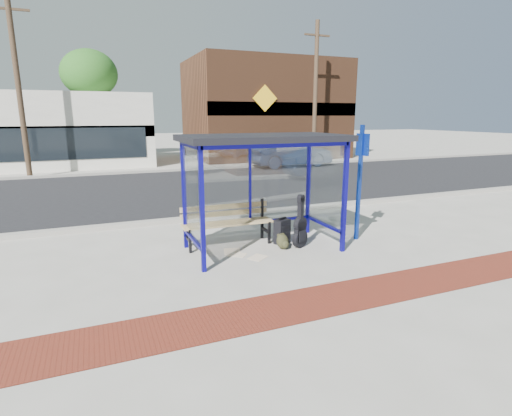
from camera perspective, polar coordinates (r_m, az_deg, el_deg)
name	(u,v)px	position (r m, az deg, el deg)	size (l,w,h in m)	color
ground	(263,249)	(8.61, 0.99, -5.89)	(120.00, 120.00, 0.00)	#B2ADA0
brick_paver_strip	(328,299)	(6.48, 10.29, -12.69)	(60.00, 1.00, 0.01)	maroon
curb_near	(222,216)	(11.21, -4.84, -1.12)	(60.00, 0.25, 0.12)	gray
street_asphalt	(184,188)	(16.06, -10.30, 2.82)	(60.00, 10.00, 0.00)	black
curb_far	(162,171)	(21.01, -13.24, 5.22)	(60.00, 0.25, 0.12)	gray
far_sidewalk	(157,167)	(22.88, -14.00, 5.65)	(60.00, 4.00, 0.01)	#B2ADA0
bus_shelter	(262,152)	(8.24, 0.85, 8.01)	(3.30, 1.80, 2.42)	#0F0C84
storefront_brown	(264,110)	(28.30, 1.22, 13.86)	(10.00, 7.08, 6.40)	#59331E
tree_mid	(89,74)	(29.61, -22.73, 17.23)	(3.60, 3.60, 7.03)	#4C3826
tree_right	(299,82)	(33.51, 6.16, 17.52)	(3.60, 3.60, 7.03)	#4C3826
utility_pole_west	(18,85)	(21.11, -30.84, 14.84)	(1.60, 0.24, 8.00)	#4C3826
utility_pole_east	(315,92)	(24.23, 8.47, 16.01)	(1.60, 0.24, 8.00)	#4C3826
bench	(227,221)	(8.81, -4.16, -1.85)	(2.01, 0.53, 0.95)	black
guitar_bag	(300,229)	(8.66, 6.32, -3.07)	(0.41, 0.27, 1.10)	black
suitcase	(282,232)	(8.92, 3.76, -3.37)	(0.40, 0.34, 0.60)	black
backpack	(283,242)	(8.59, 3.87, -4.83)	(0.32, 0.30, 0.34)	#2A2A17
sign_post	(360,176)	(9.28, 14.61, 4.38)	(0.17, 0.31, 2.60)	navy
newspaper_a	(232,251)	(8.47, -3.44, -6.22)	(0.43, 0.34, 0.01)	white
newspaper_b	(258,258)	(8.11, 0.25, -7.09)	(0.37, 0.30, 0.01)	white
newspaper_c	(237,255)	(8.28, -2.71, -6.68)	(0.36, 0.28, 0.01)	white
parked_car	(291,153)	(22.53, 4.96, 7.81)	(1.61, 4.61, 1.52)	#182644
fire_hydrant	(327,155)	(25.31, 10.05, 7.40)	(0.33, 0.22, 0.73)	#B20C15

